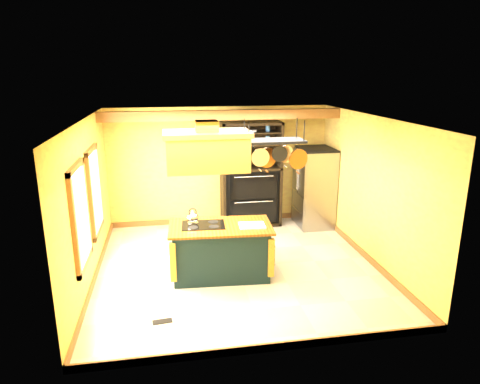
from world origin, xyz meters
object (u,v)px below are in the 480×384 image
object	(u,v)px
kitchen_island	(221,250)
range_hood	(207,149)
hutch	(251,186)
refrigerator	(314,189)
pot_rack	(274,148)

from	to	relation	value
kitchen_island	range_hood	distance (m)	1.78
range_hood	hutch	bearing A→B (deg)	64.01
kitchen_island	hutch	size ratio (longest dim) A/B	0.75
hutch	refrigerator	bearing A→B (deg)	-13.59
range_hood	hutch	world-z (taller)	range_hood
range_hood	pot_rack	xyz separation A→B (m)	(1.11, 0.00, -0.02)
pot_rack	hutch	world-z (taller)	pot_rack
range_hood	pot_rack	distance (m)	1.11
range_hood	pot_rack	bearing A→B (deg)	0.00
range_hood	refrigerator	xyz separation A→B (m)	(2.63, 2.15, -1.38)
pot_rack	refrigerator	distance (m)	2.96
refrigerator	hutch	distance (m)	1.45
kitchen_island	range_hood	xyz separation A→B (m)	(-0.20, -0.00, 1.77)
refrigerator	pot_rack	bearing A→B (deg)	-125.12
kitchen_island	pot_rack	bearing A→B (deg)	3.40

